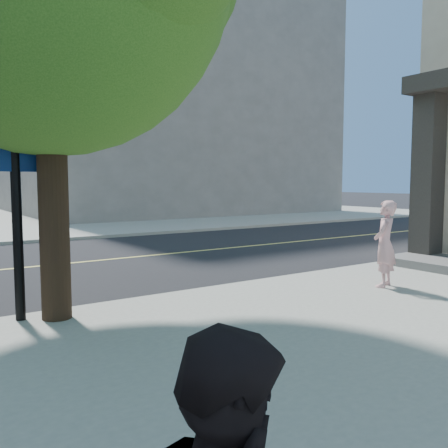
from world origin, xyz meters
TOP-DOWN VIEW (x-y plane):
  - sidewalk_ne at (13.50, 21.50)m, footprint 29.00×25.00m
  - filler_ne at (14.00, 22.00)m, footprint 18.00×16.00m
  - man_on_phone at (6.48, -1.77)m, footprint 0.66×0.56m

SIDE VIEW (x-z plane):
  - sidewalk_ne at x=13.50m, z-range 0.00..0.12m
  - man_on_phone at x=6.48m, z-range 0.12..1.67m
  - filler_ne at x=14.00m, z-range 0.12..14.12m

